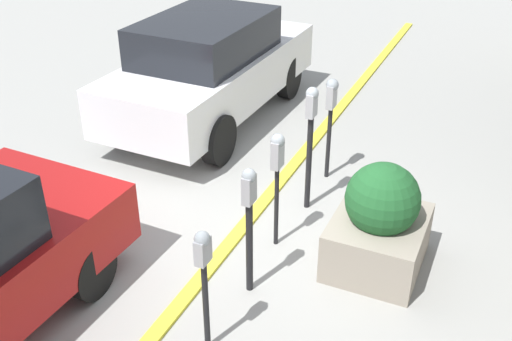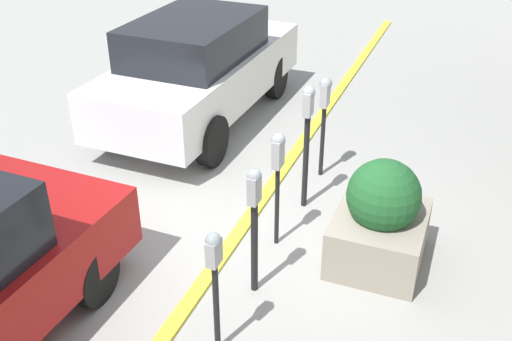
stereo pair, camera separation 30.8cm
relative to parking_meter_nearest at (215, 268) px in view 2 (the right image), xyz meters
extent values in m
plane|color=#999993|center=(1.74, 0.44, -0.94)|extent=(40.00, 40.00, 0.00)
cube|color=gold|center=(1.74, 0.52, -0.92)|extent=(19.00, 0.16, 0.04)
cylinder|color=black|center=(0.00, 0.00, -0.45)|extent=(0.06, 0.06, 0.98)
cube|color=#99999E|center=(0.00, 0.00, 0.17)|extent=(0.16, 0.09, 0.24)
sphere|color=gray|center=(0.00, 0.00, 0.29)|extent=(0.14, 0.14, 0.14)
cylinder|color=black|center=(0.89, -0.01, -0.41)|extent=(0.07, 0.07, 1.06)
cube|color=#99999E|center=(0.89, -0.01, 0.27)|extent=(0.17, 0.09, 0.29)
sphere|color=gray|center=(0.89, -0.01, 0.42)|extent=(0.14, 0.14, 0.14)
cylinder|color=black|center=(1.72, 0.05, -0.44)|extent=(0.05, 0.05, 1.00)
cube|color=#99999E|center=(1.72, 0.05, 0.23)|extent=(0.18, 0.09, 0.32)
sphere|color=gray|center=(1.72, 0.05, 0.39)|extent=(0.15, 0.15, 0.15)
cylinder|color=black|center=(2.60, -0.01, -0.31)|extent=(0.07, 0.07, 1.25)
cube|color=#99999E|center=(2.60, -0.01, 0.45)|extent=(0.18, 0.09, 0.29)
sphere|color=gray|center=(2.60, -0.01, 0.60)|extent=(0.15, 0.15, 0.15)
cylinder|color=black|center=(3.42, 0.01, -0.42)|extent=(0.06, 0.06, 1.03)
cube|color=#99999E|center=(3.42, 0.01, 0.24)|extent=(0.19, 0.09, 0.31)
sphere|color=gray|center=(3.42, 0.01, 0.40)|extent=(0.16, 0.16, 0.16)
cube|color=gray|center=(1.83, -1.09, -0.65)|extent=(1.13, 0.96, 0.58)
sphere|color=#1E5628|center=(1.83, -1.09, -0.11)|extent=(0.78, 0.78, 0.78)
cylinder|color=black|center=(0.16, 1.42, -0.63)|extent=(0.61, 0.22, 0.61)
cube|color=silver|center=(4.49, 2.31, -0.20)|extent=(4.33, 1.83, 0.75)
cube|color=black|center=(4.32, 2.31, 0.47)|extent=(2.27, 1.57, 0.60)
cylinder|color=black|center=(5.82, 1.52, -0.57)|extent=(0.73, 0.21, 0.73)
cylinder|color=black|center=(5.82, 3.11, -0.57)|extent=(0.73, 0.21, 0.73)
cylinder|color=black|center=(3.16, 1.52, -0.57)|extent=(0.73, 0.21, 0.73)
cylinder|color=black|center=(3.16, 3.11, -0.57)|extent=(0.73, 0.21, 0.73)
camera|label=1|loc=(-3.44, -2.05, 3.21)|focal=42.00mm
camera|label=2|loc=(-3.56, -1.77, 3.21)|focal=42.00mm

